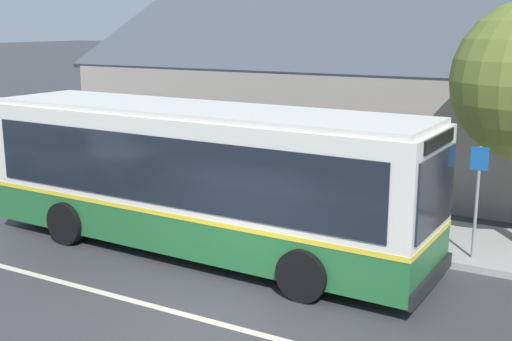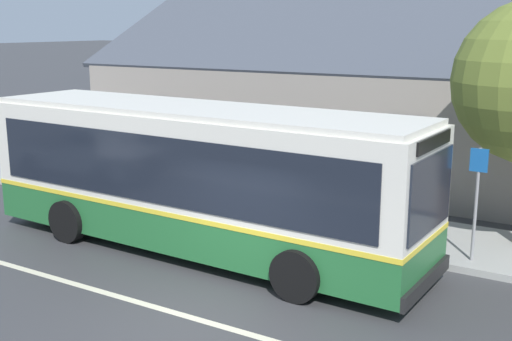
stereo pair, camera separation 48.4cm
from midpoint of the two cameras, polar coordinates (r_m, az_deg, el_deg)
name	(u,v)px [view 1 (the left image)]	position (r m, az deg, el deg)	size (l,w,h in m)	color
ground_plane	(203,319)	(11.44, -6.00, -13.04)	(300.00, 300.00, 0.00)	#38383A
sidewalk_far	(336,224)	(16.31, 6.29, -4.74)	(60.00, 3.00, 0.15)	#9E9E99
lane_divider_stripe	(203,319)	(11.44, -6.00, -13.02)	(60.00, 0.16, 0.01)	beige
community_building	(449,116)	(22.96, 16.17, 4.69)	(24.18, 10.74, 7.22)	gray
transit_bus	(199,175)	(14.21, -6.09, -0.40)	(10.64, 2.99, 3.25)	#236633
bench_by_building	(49,166)	(21.67, -18.55, 0.40)	(1.62, 0.51, 0.94)	brown
bench_down_street	(145,179)	(19.16, -10.57, -0.72)	(1.55, 0.51, 0.94)	brown
bus_stop_sign	(477,190)	(13.98, 18.15, -1.64)	(0.36, 0.07, 2.40)	gray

